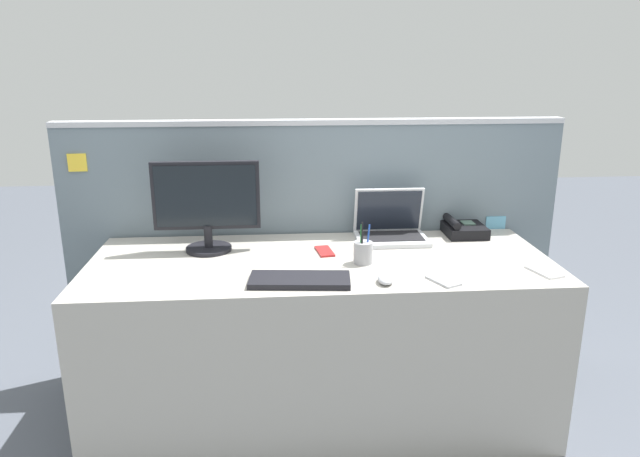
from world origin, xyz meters
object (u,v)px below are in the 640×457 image
Objects in this scene: cell_phone_silver_slab at (443,281)px; pen_cup at (363,252)px; computer_mouse_right_hand at (386,279)px; cell_phone_red_case at (325,251)px; keyboard_main at (300,280)px; laptop at (390,227)px; desk_phone at (463,229)px; desktop_monitor at (207,202)px; cell_phone_white_slab at (544,271)px.

pen_cup is at bearing 114.73° from cell_phone_silver_slab.
cell_phone_red_case is at bearing 125.92° from computer_mouse_right_hand.
keyboard_main is 0.54m from cell_phone_silver_slab.
laptop is 1.61× the size of desk_phone.
computer_mouse_right_hand is 0.74× the size of cell_phone_red_case.
keyboard_main is (-0.44, -0.51, -0.05)m from laptop.
laptop is 3.19× the size of computer_mouse_right_hand.
pen_cup is 0.35m from cell_phone_silver_slab.
desktop_monitor is 1.19m from desk_phone.
desk_phone is 0.96m from keyboard_main.
computer_mouse_right_hand reaches higher than cell_phone_white_slab.
computer_mouse_right_hand is at bearing -70.41° from cell_phone_red_case.
cell_phone_white_slab is at bearing -13.21° from pen_cup.
desktop_monitor is 1.03m from cell_phone_silver_slab.
desk_phone is 0.63m from pen_cup.
cell_phone_red_case and cell_phone_white_slab have the same top height.
cell_phone_red_case is at bearing -8.34° from desktop_monitor.
laptop is 0.68m from keyboard_main.
cell_phone_white_slab and cell_phone_silver_slab have the same top height.
cell_phone_red_case is 0.56m from cell_phone_silver_slab.
laptop reaches higher than pen_cup.
laptop is 0.55m from computer_mouse_right_hand.
desk_phone is at bearing 40.48° from cell_phone_silver_slab.
cell_phone_white_slab is (0.83, -0.31, 0.00)m from cell_phone_red_case.
cell_phone_red_case is (0.12, 0.34, -0.01)m from keyboard_main.
cell_phone_white_slab is (1.33, -0.38, -0.21)m from desktop_monitor.
desktop_monitor reaches higher than cell_phone_red_case.
desktop_monitor is 2.29× the size of desk_phone.
desk_phone is 0.74m from computer_mouse_right_hand.
keyboard_main is 0.96m from cell_phone_white_slab.
pen_cup reaches higher than cell_phone_silver_slab.
pen_cup reaches higher than cell_phone_white_slab.
cell_phone_white_slab is at bearing 13.21° from computer_mouse_right_hand.
cell_phone_silver_slab is at bearing -39.97° from pen_cup.
cell_phone_silver_slab is (-0.26, -0.57, -0.03)m from desk_phone.
desktop_monitor is 1.21× the size of keyboard_main.
pen_cup is at bearing 111.38° from computer_mouse_right_hand.
desktop_monitor is at bearing 147.87° from cell_phone_white_slab.
keyboard_main is at bearing -176.67° from computer_mouse_right_hand.
desk_phone is at bearing 6.19° from desktop_monitor.
keyboard_main is 2.76× the size of cell_phone_red_case.
desktop_monitor is 3.34× the size of cell_phone_red_case.
pen_cup is 0.21m from cell_phone_red_case.
cell_phone_silver_slab is at bearing -26.17° from desktop_monitor.
desktop_monitor is 2.56× the size of pen_cup.
desktop_monitor is at bearing 163.33° from cell_phone_red_case.
laptop is at bearing 6.73° from desktop_monitor.
desktop_monitor is at bearing -173.81° from desk_phone.
desk_phone is at bearing 39.66° from keyboard_main.
cell_phone_silver_slab is at bearing 172.54° from cell_phone_white_slab.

